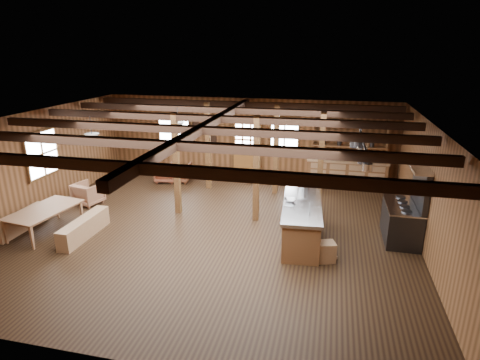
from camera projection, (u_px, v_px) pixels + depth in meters
The scene contains 22 objects.
room at pixel (208, 179), 9.64m from camera, with size 10.04×9.04×2.84m.
ceiling_joists at pixel (209, 125), 9.40m from camera, with size 9.80×8.82×0.18m.
timber_posts at pixel (247, 158), 11.45m from camera, with size 3.95×2.35×2.80m.
back_door at pixel (247, 154), 13.92m from camera, with size 1.02×0.08×2.15m.
window_back_left at pixel (175, 130), 14.26m from camera, with size 1.32×0.06×1.32m.
window_back_right at pixel (285, 136), 13.42m from camera, with size 1.02×0.06×1.32m.
window_left at pixel (42, 154), 11.10m from camera, with size 0.14×1.24×1.32m.
notice_boards at pixel (205, 131), 14.01m from camera, with size 1.08×0.03×0.90m.
back_counter at pixel (347, 170), 13.05m from camera, with size 2.55×0.60×2.45m.
pendant_lamps at pixel (138, 132), 10.78m from camera, with size 1.86×2.36×0.66m.
pot_rack at pixel (361, 148), 8.95m from camera, with size 0.41×3.00×0.46m.
kitchen_island at pixel (301, 222), 9.48m from camera, with size 1.06×2.56×1.20m.
step_stool at pixel (324, 252), 8.62m from camera, with size 0.49×0.35×0.44m, color #966C44.
commercial_range at pixel (404, 216), 9.48m from camera, with size 0.79×1.52×1.88m.
dining_table at pixel (47, 221), 9.92m from camera, with size 1.78×0.99×0.63m, color #9C6A46.
bench_wall at pixel (21, 221), 10.11m from camera, with size 0.31×1.65×0.45m, color #966C44.
bench_aisle at pixel (84, 228), 9.72m from camera, with size 0.33×1.74×0.48m, color #966C44.
armchair_a at pixel (180, 172), 13.77m from camera, with size 0.70×0.72×0.65m, color brown.
armchair_b at pixel (166, 173), 13.76m from camera, with size 0.67×0.69×0.62m, color brown.
armchair_c at pixel (88, 193), 11.76m from camera, with size 0.70×0.72×0.66m, color #935F42.
counter_pot at pixel (303, 189), 10.06m from camera, with size 0.28×0.28×0.17m, color silver.
bowl at pixel (290, 200), 9.44m from camera, with size 0.29×0.29×0.07m, color silver.
Camera 1 is at (2.83, -8.75, 4.39)m, focal length 30.00 mm.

